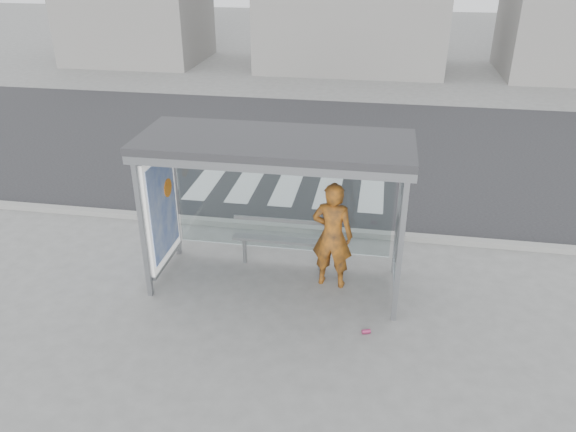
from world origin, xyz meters
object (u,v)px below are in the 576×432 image
object	(u,v)px
person	(332,235)
soda_can	(366,332)
bench	(282,239)
bus_shelter	(253,174)

from	to	relation	value
person	soda_can	bearing A→B (deg)	124.92
person	bench	size ratio (longest dim) A/B	1.07
person	soda_can	world-z (taller)	person
bus_shelter	soda_can	size ratio (longest dim) A/B	33.58
bus_shelter	soda_can	xyz separation A→B (m)	(1.97, -1.19, -1.95)
bus_shelter	person	world-z (taller)	bus_shelter
bus_shelter	bench	world-z (taller)	bus_shelter
bus_shelter	soda_can	world-z (taller)	bus_shelter
bus_shelter	soda_can	distance (m)	3.01
bench	soda_can	distance (m)	2.39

